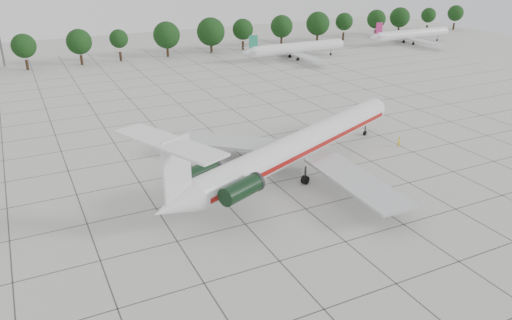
# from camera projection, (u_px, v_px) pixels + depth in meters

# --- Properties ---
(ground) EXTENTS (260.00, 260.00, 0.00)m
(ground) POSITION_uv_depth(u_px,v_px,m) (274.00, 183.00, 66.09)
(ground) COLOR beige
(ground) RESTS_ON ground
(apron_joints) EXTENTS (170.00, 170.00, 0.02)m
(apron_joints) POSITION_uv_depth(u_px,v_px,m) (229.00, 145.00, 78.43)
(apron_joints) COLOR #383838
(apron_joints) RESTS_ON ground
(main_airliner) EXTENTS (46.05, 34.62, 11.26)m
(main_airliner) POSITION_uv_depth(u_px,v_px,m) (291.00, 149.00, 66.46)
(main_airliner) COLOR silver
(main_airliner) RESTS_ON ground
(ground_crew) EXTENTS (0.72, 0.63, 1.66)m
(ground_crew) POSITION_uv_depth(u_px,v_px,m) (399.00, 142.00, 77.48)
(ground_crew) COLOR yellow
(ground_crew) RESTS_ON ground
(bg_airliner_d) EXTENTS (28.24, 27.20, 7.40)m
(bg_airliner_d) POSITION_uv_depth(u_px,v_px,m) (297.00, 48.00, 136.89)
(bg_airliner_d) COLOR silver
(bg_airliner_d) RESTS_ON ground
(bg_airliner_e) EXTENTS (28.24, 27.20, 7.40)m
(bg_airliner_e) POSITION_uv_depth(u_px,v_px,m) (411.00, 34.00, 158.19)
(bg_airliner_e) COLOR silver
(bg_airliner_e) RESTS_ON ground
(tree_line) EXTENTS (249.86, 8.44, 10.22)m
(tree_line) POSITION_uv_depth(u_px,v_px,m) (79.00, 42.00, 128.89)
(tree_line) COLOR #332114
(tree_line) RESTS_ON ground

